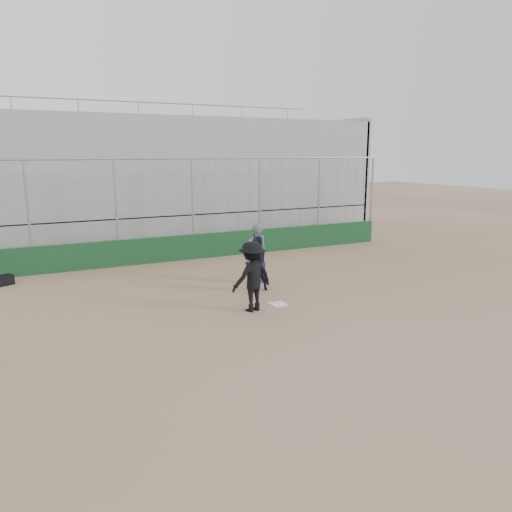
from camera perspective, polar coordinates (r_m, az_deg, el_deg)
name	(u,v)px	position (r m, az deg, el deg)	size (l,w,h in m)	color
ground	(278,305)	(14.25, 2.54, -5.56)	(90.00, 90.00, 0.00)	brown
home_plate	(278,304)	(14.25, 2.54, -5.52)	(0.44, 0.44, 0.02)	white
backstop	(194,235)	(20.27, -7.13, 2.37)	(18.10, 0.25, 4.04)	#12381C
bleachers	(158,180)	(24.76, -11.16, 8.52)	(20.25, 6.70, 6.98)	gray
batter_at_plate	(252,276)	(13.47, -0.46, -2.34)	(1.37, 0.97, 2.05)	black
catcher_crouched	(256,273)	(15.42, 0.05, -1.96)	(0.97, 0.83, 1.17)	black
umpire	(256,256)	(16.32, 0.04, -0.05)	(0.73, 0.48, 1.80)	#505765
equipment_bag	(1,281)	(18.13, -27.16, -2.54)	(0.83, 0.62, 0.37)	black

